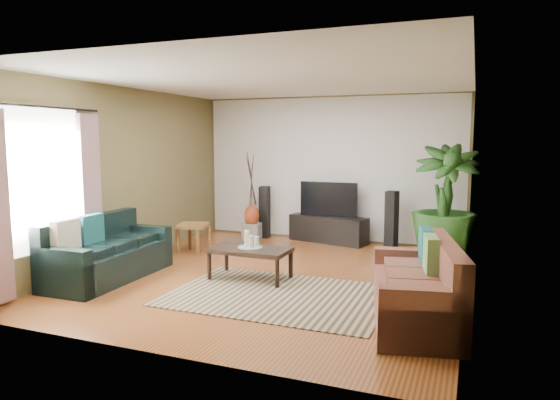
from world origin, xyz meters
The scene contains 27 objects.
floor centered at (0.00, 0.00, 0.00)m, with size 5.50×5.50×0.00m, color #984E27.
ceiling centered at (0.00, 0.00, 2.70)m, with size 5.50×5.50×0.00m, color white.
wall_back centered at (0.00, 2.75, 1.35)m, with size 5.00×5.00×0.00m, color brown.
wall_front centered at (0.00, -2.75, 1.35)m, with size 5.00×5.00×0.00m, color brown.
wall_left centered at (-2.50, 0.00, 1.35)m, with size 5.50×5.50×0.00m, color brown.
wall_right centered at (2.50, 0.00, 1.35)m, with size 5.50×5.50×0.00m, color brown.
backwall_panel centered at (0.00, 2.74, 1.35)m, with size 4.90×4.90×0.00m, color white.
window_pane centered at (-2.48, -1.60, 1.40)m, with size 1.80×1.80×0.00m, color white.
curtain_far centered at (-2.43, -0.85, 1.15)m, with size 0.08×0.35×2.20m, color gray.
curtain_rod centered at (-2.43, -1.60, 2.30)m, with size 0.03×0.03×1.90m, color black.
sofa_left centered at (-2.07, -0.95, 0.42)m, with size 1.89×0.81×0.85m, color black.
sofa_right centered at (2.02, -1.08, 0.42)m, with size 1.79×0.80×0.85m, color brown.
area_rug centered at (0.37, -0.81, 0.01)m, with size 2.62×1.85×0.01m, color #9D855C.
coffee_table centered at (-0.25, -0.28, 0.22)m, with size 1.07×0.58×0.44m, color black.
candle_tray centered at (-0.25, -0.28, 0.45)m, with size 0.33×0.33×0.01m, color gray.
candle_tall centered at (-0.31, -0.25, 0.56)m, with size 0.07×0.07×0.21m, color beige.
candle_mid centered at (-0.21, -0.32, 0.54)m, with size 0.07×0.07×0.17m, color beige.
candle_short centered at (-0.18, -0.22, 0.52)m, with size 0.07×0.07×0.14m, color #EDE7C8.
tv_stand centered at (0.06, 2.50, 0.24)m, with size 1.46×0.44×0.49m, color black.
television centered at (0.06, 2.50, 0.80)m, with size 1.07×0.06×0.63m, color black.
speaker_left centered at (-1.21, 2.46, 0.50)m, with size 0.18×0.20×1.00m, color black.
speaker_right centered at (1.24, 2.36, 0.51)m, with size 0.18×0.20×1.01m, color black.
potted_plant centered at (2.13, 1.94, 0.92)m, with size 1.03×1.03×1.84m, color #1E4517.
plant_pot centered at (2.13, 1.94, 0.13)m, with size 0.34×0.34×0.26m, color black.
pedestal centered at (-1.34, 2.16, 0.16)m, with size 0.32×0.32×0.32m, color gray.
vase centered at (-1.34, 2.16, 0.46)m, with size 0.29×0.29×0.41m, color maroon.
side_table centered at (-1.83, 0.85, 0.25)m, with size 0.46×0.46×0.49m, color brown.
Camera 1 is at (2.55, -6.31, 1.91)m, focal length 32.00 mm.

